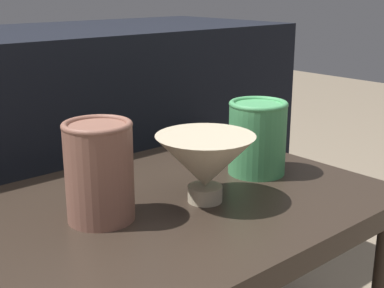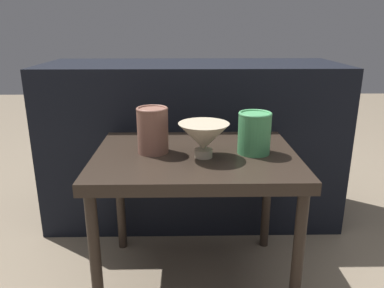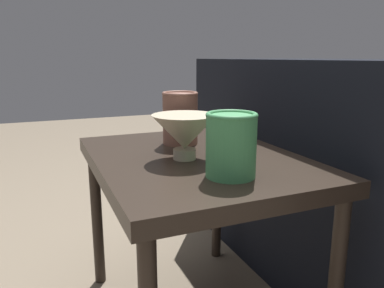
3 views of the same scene
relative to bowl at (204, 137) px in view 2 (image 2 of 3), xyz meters
The scene contains 6 objects.
ground_plane 0.58m from the bowl, 123.05° to the left, with size 8.00×8.00×0.00m, color #7F705B.
table 0.14m from the bowl, 123.05° to the left, with size 0.69×0.52×0.51m.
couch_backdrop 0.63m from the bowl, 92.53° to the left, with size 1.38×0.50×0.76m.
bowl is the anchor object (origin of this frame).
vase_textured_left 0.18m from the bowl, 162.32° to the left, with size 0.11×0.11×0.16m.
vase_colorful_right 0.18m from the bowl, 13.88° to the left, with size 0.11×0.11×0.14m.
Camera 2 is at (-0.03, -1.21, 0.94)m, focal length 35.00 mm.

